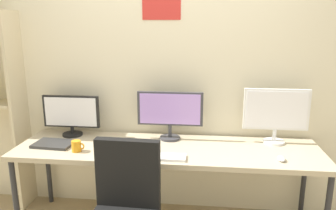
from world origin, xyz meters
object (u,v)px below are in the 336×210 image
object	(u,v)px
monitor_left	(71,114)
keyboard_main	(164,157)
laptop_closed	(54,144)
coffee_mug	(77,146)
computer_mouse	(281,159)
monitor_right	(276,113)
monitor_center	(170,112)
desk	(167,153)

from	to	relation	value
monitor_left	keyboard_main	bearing A→B (deg)	-26.17
laptop_closed	coffee_mug	size ratio (longest dim) A/B	3.02
keyboard_main	monitor_left	bearing A→B (deg)	153.83
monitor_left	keyboard_main	world-z (taller)	monitor_left
monitor_left	laptop_closed	bearing A→B (deg)	-102.13
computer_mouse	monitor_right	bearing A→B (deg)	86.74
coffee_mug	monitor_center	bearing A→B (deg)	27.94
monitor_left	computer_mouse	bearing A→B (deg)	-12.40
monitor_center	laptop_closed	world-z (taller)	monitor_center
monitor_left	laptop_closed	distance (m)	0.33
monitor_left	monitor_right	distance (m)	1.80
monitor_center	keyboard_main	world-z (taller)	monitor_center
monitor_center	computer_mouse	bearing A→B (deg)	-24.01
desk	computer_mouse	distance (m)	0.90
computer_mouse	coffee_mug	size ratio (longest dim) A/B	0.91
computer_mouse	laptop_closed	xyz separation A→B (m)	(-1.84, 0.12, -0.00)
desk	keyboard_main	distance (m)	0.24
computer_mouse	monitor_left	bearing A→B (deg)	167.60
desk	computer_mouse	xyz separation A→B (m)	(0.88, -0.18, 0.06)
monitor_center	laptop_closed	xyz separation A→B (m)	(-0.96, -0.27, -0.24)
monitor_right	keyboard_main	size ratio (longest dim) A/B	1.63
computer_mouse	laptop_closed	world-z (taller)	computer_mouse
desk	coffee_mug	distance (m)	0.74
monitor_right	laptop_closed	size ratio (longest dim) A/B	1.69
keyboard_main	monitor_center	bearing A→B (deg)	90.00
monitor_right	laptop_closed	xyz separation A→B (m)	(-1.86, -0.27, -0.26)
keyboard_main	computer_mouse	distance (m)	0.88
monitor_left	laptop_closed	size ratio (longest dim) A/B	1.62
monitor_center	monitor_right	xyz separation A→B (m)	(0.90, 0.00, 0.02)
monitor_right	coffee_mug	distance (m)	1.67
monitor_left	monitor_center	size ratio (longest dim) A/B	0.90
computer_mouse	coffee_mug	xyz separation A→B (m)	(-1.59, 0.01, 0.03)
monitor_center	laptop_closed	distance (m)	1.02
monitor_right	computer_mouse	size ratio (longest dim) A/B	5.64
monitor_center	keyboard_main	size ratio (longest dim) A/B	1.73
monitor_right	keyboard_main	world-z (taller)	monitor_right
computer_mouse	laptop_closed	bearing A→B (deg)	176.14
keyboard_main	desk	bearing A→B (deg)	90.00
monitor_right	keyboard_main	bearing A→B (deg)	-153.83
computer_mouse	laptop_closed	distance (m)	1.84
keyboard_main	coffee_mug	world-z (taller)	coffee_mug
desk	computer_mouse	bearing A→B (deg)	-11.50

